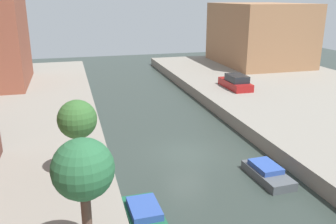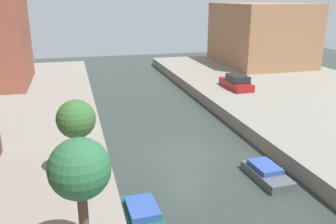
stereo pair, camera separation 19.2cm
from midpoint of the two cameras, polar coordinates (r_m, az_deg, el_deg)
ground_plane at (r=23.54m, az=2.58°, el=-6.60°), size 84.00×84.00×0.00m
low_block_right at (r=50.81m, az=14.08°, el=11.86°), size 10.00×13.06×7.89m
street_tree_1 at (r=12.13m, az=-13.70°, el=-9.04°), size 2.06×2.06×4.44m
street_tree_2 at (r=18.32m, az=-14.43°, el=-1.19°), size 1.94×1.94×3.93m
parked_car at (r=36.55m, az=10.48°, el=4.60°), size 1.85×4.41×1.38m
moored_boat_left_2 at (r=16.91m, az=-4.00°, el=-15.98°), size 1.64×3.50×0.78m
moored_boat_right_2 at (r=21.12m, az=15.14°, el=-9.28°), size 1.62×3.42×0.77m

